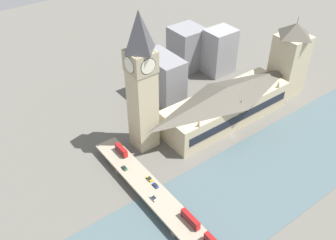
% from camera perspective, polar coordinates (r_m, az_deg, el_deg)
% --- Properties ---
extents(ground_plane, '(600.00, 600.00, 0.00)m').
position_cam_1_polar(ground_plane, '(238.36, 9.91, -2.57)').
color(ground_plane, '#605E56').
extents(river_water, '(57.41, 360.00, 0.30)m').
position_cam_1_polar(river_water, '(222.99, 16.22, -7.08)').
color(river_water, '#4C6066').
rests_on(river_water, ground_plane).
extents(parliament_hall, '(27.09, 90.42, 25.73)m').
position_cam_1_polar(parliament_hall, '(244.07, 8.86, 2.42)').
color(parliament_hall, '#C1B28E').
rests_on(parliament_hall, ground_plane).
extents(clock_tower, '(14.50, 14.50, 84.72)m').
position_cam_1_polar(clock_tower, '(204.07, -4.05, 5.97)').
color(clock_tower, '#C1B28E').
rests_on(clock_tower, ground_plane).
extents(victoria_tower, '(19.88, 19.88, 56.56)m').
position_cam_1_polar(victoria_tower, '(277.66, 18.01, 8.85)').
color(victoria_tower, '#C1B28E').
rests_on(victoria_tower, ground_plane).
extents(road_bridge, '(146.83, 13.18, 5.68)m').
position_cam_1_polar(road_bridge, '(183.71, 2.14, -15.54)').
color(road_bridge, gray).
rests_on(road_bridge, ground_plane).
extents(double_decker_bus_lead, '(11.89, 2.55, 4.69)m').
position_cam_1_polar(double_decker_bus_lead, '(181.02, 3.43, -14.81)').
color(double_decker_bus_lead, red).
rests_on(double_decker_bus_lead, road_bridge).
extents(double_decker_bus_mid, '(10.02, 2.66, 4.72)m').
position_cam_1_polar(double_decker_bus_mid, '(215.10, -7.14, -4.53)').
color(double_decker_bus_mid, red).
rests_on(double_decker_bus_mid, road_bridge).
extents(car_northbound_tail, '(4.11, 1.75, 1.23)m').
position_cam_1_polar(car_northbound_tail, '(197.01, -1.94, -9.93)').
color(car_northbound_tail, navy).
rests_on(car_northbound_tail, road_bridge).
extents(car_southbound_lead, '(3.90, 1.86, 1.22)m').
position_cam_1_polar(car_southbound_lead, '(207.12, -6.67, -7.27)').
color(car_southbound_lead, '#2D5638').
rests_on(car_southbound_lead, road_bridge).
extents(car_southbound_tail, '(4.07, 1.74, 1.44)m').
position_cam_1_polar(car_southbound_tail, '(200.21, -2.84, -8.93)').
color(car_southbound_tail, gold).
rests_on(car_southbound_tail, road_bridge).
extents(car_southbound_extra, '(4.37, 1.91, 1.33)m').
position_cam_1_polar(car_southbound_extra, '(191.35, -2.22, -11.80)').
color(car_southbound_extra, silver).
rests_on(car_southbound_extra, road_bridge).
extents(city_block_west, '(23.59, 23.42, 33.50)m').
position_cam_1_polar(city_block_west, '(300.70, 2.88, 10.89)').
color(city_block_west, gray).
rests_on(city_block_west, ground_plane).
extents(city_block_center, '(32.95, 18.26, 32.63)m').
position_cam_1_polar(city_block_center, '(261.56, -0.82, 6.44)').
color(city_block_center, gray).
rests_on(city_block_center, ground_plane).
extents(city_block_east, '(18.06, 21.88, 35.36)m').
position_cam_1_polar(city_block_east, '(296.05, 7.84, 10.33)').
color(city_block_east, '#939399').
rests_on(city_block_east, ground_plane).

